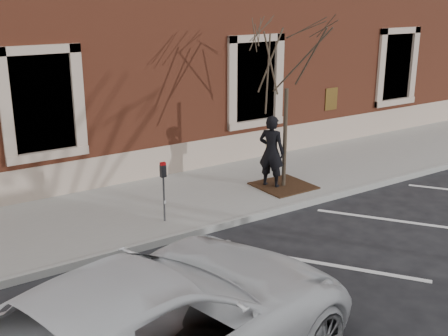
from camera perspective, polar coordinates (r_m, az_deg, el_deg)
ground at (r=12.27m, az=1.56°, el=-5.60°), size 120.00×120.00×0.00m
sidewalk_near at (r=13.61m, az=-2.70°, el=-2.93°), size 40.00×3.50×0.15m
curb_near at (r=12.21m, az=1.70°, el=-5.36°), size 40.00×0.12×0.15m
parking_stripes at (r=10.72m, az=8.46°, el=-9.34°), size 28.00×4.40×0.01m
building_civic at (r=18.19m, az=-13.02°, el=14.41°), size 40.00×8.62×8.00m
man at (r=13.85m, az=4.84°, el=1.67°), size 0.69×0.79×1.81m
parking_meter at (r=11.74m, az=-6.18°, el=-1.29°), size 0.12×0.09×1.30m
tree_grate at (r=14.16m, az=6.05°, el=-1.80°), size 1.31×1.31×0.03m
sapling at (r=13.47m, az=6.47°, el=10.84°), size 2.69×2.69×4.48m
white_truck at (r=7.16m, az=-7.49°, el=-16.11°), size 6.59×4.11×1.70m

